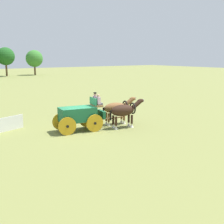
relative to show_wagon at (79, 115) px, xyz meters
The scene contains 7 objects.
ground_plane 1.27m from the show_wagon, behind, with size 220.00×220.00×0.00m, color olive.
show_wagon is the anchor object (origin of this frame).
draft_horse_near 3.60m from the show_wagon, ahead, with size 3.09×1.19×2.21m.
draft_horse_off 3.59m from the show_wagon, 19.50° to the right, with size 3.06×1.24×2.23m.
tree_f 64.09m from the show_wagon, 79.75° to the left, with size 4.92×4.92×7.93m.
tree_g 66.62m from the show_wagon, 72.76° to the left, with size 4.95×4.95×7.28m.
sponsor_banner 5.68m from the show_wagon, 147.69° to the left, with size 3.20×0.06×1.10m, color silver.
Camera 1 is at (-9.90, -18.65, 5.69)m, focal length 45.17 mm.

